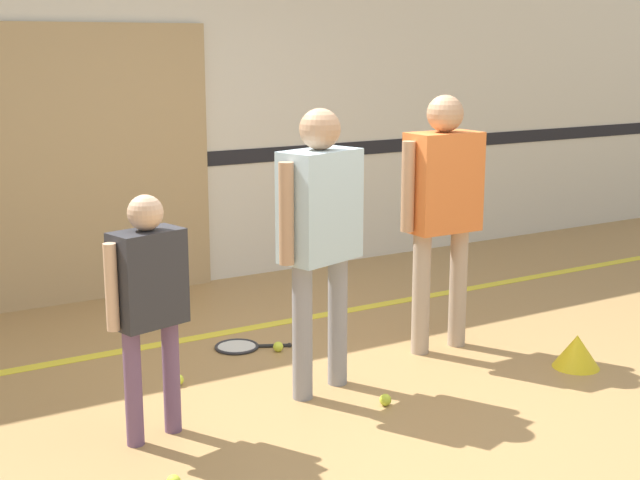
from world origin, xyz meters
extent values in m
plane|color=#A87F4C|center=(0.00, 0.00, 0.00)|extent=(16.00, 16.00, 0.00)
cube|color=silver|center=(0.00, 2.78, 1.60)|extent=(16.00, 0.06, 3.20)
cube|color=black|center=(0.00, 2.74, 1.02)|extent=(16.00, 0.01, 0.12)
cube|color=tan|center=(-0.84, 2.72, 1.05)|extent=(2.27, 0.05, 2.10)
cube|color=yellow|center=(0.00, 1.43, 0.00)|extent=(14.40, 0.10, 0.01)
cylinder|color=gray|center=(-0.28, 0.16, 0.39)|extent=(0.11, 0.11, 0.77)
cylinder|color=gray|center=(0.00, 0.25, 0.39)|extent=(0.11, 0.11, 0.77)
cube|color=silver|center=(-0.14, 0.21, 1.08)|extent=(0.50, 0.37, 0.61)
sphere|color=tan|center=(-0.14, 0.21, 1.49)|extent=(0.22, 0.22, 0.22)
cylinder|color=tan|center=(-0.40, 0.13, 1.07)|extent=(0.08, 0.08, 0.55)
cylinder|color=tan|center=(0.11, 0.28, 1.07)|extent=(0.08, 0.08, 0.55)
cylinder|color=#6B4C70|center=(-1.29, 0.08, 0.30)|extent=(0.09, 0.09, 0.60)
cylinder|color=#6B4C70|center=(-1.07, 0.13, 0.30)|extent=(0.09, 0.09, 0.60)
cube|color=#2D2D33|center=(-1.18, 0.10, 0.83)|extent=(0.38, 0.27, 0.47)
sphere|color=#DBAD89|center=(-1.18, 0.10, 1.15)|extent=(0.17, 0.17, 0.17)
cylinder|color=#DBAD89|center=(-1.38, 0.05, 0.83)|extent=(0.06, 0.06, 0.42)
cylinder|color=#DBAD89|center=(-0.98, 0.15, 0.83)|extent=(0.06, 0.06, 0.42)
cylinder|color=tan|center=(1.03, 0.42, 0.39)|extent=(0.11, 0.11, 0.79)
cylinder|color=tan|center=(0.74, 0.42, 0.39)|extent=(0.11, 0.11, 0.79)
cube|color=orange|center=(0.89, 0.42, 1.10)|extent=(0.46, 0.26, 0.62)
sphere|color=tan|center=(0.89, 0.42, 1.52)|extent=(0.23, 0.23, 0.23)
cylinder|color=tan|center=(1.16, 0.42, 1.09)|extent=(0.08, 0.08, 0.56)
cylinder|color=tan|center=(0.62, 0.43, 1.09)|extent=(0.08, 0.08, 0.56)
torus|color=#28282D|center=(-0.24, 1.11, 0.01)|extent=(0.39, 0.39, 0.02)
cylinder|color=silver|center=(-0.24, 1.11, 0.01)|extent=(0.25, 0.25, 0.01)
cylinder|color=black|center=(-0.02, 1.00, 0.01)|extent=(0.20, 0.12, 0.02)
sphere|color=black|center=(0.07, 0.95, 0.01)|extent=(0.03, 0.03, 0.03)
sphere|color=#CCE038|center=(0.05, -0.17, 0.03)|extent=(0.07, 0.07, 0.07)
sphere|color=#CCE038|center=(-0.04, 0.91, 0.03)|extent=(0.07, 0.07, 0.07)
sphere|color=#CCE038|center=(-0.81, 0.70, 0.03)|extent=(0.07, 0.07, 0.07)
cone|color=yellow|center=(1.40, -0.28, 0.10)|extent=(0.29, 0.29, 0.21)
camera|label=1|loc=(-2.62, -3.90, 1.95)|focal=50.00mm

